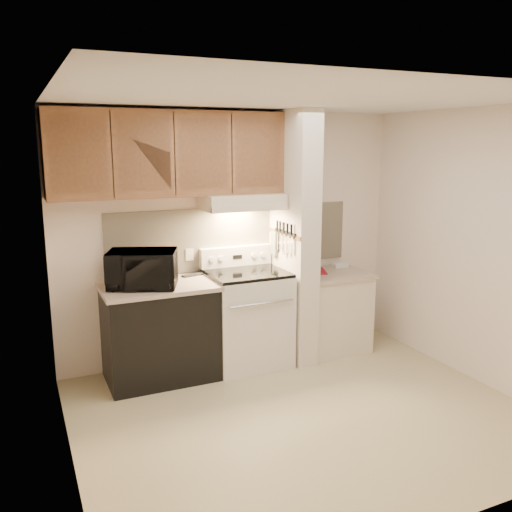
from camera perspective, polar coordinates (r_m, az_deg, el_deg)
floor at (r=4.65m, az=4.95°, el=-16.18°), size 3.60×3.60×0.00m
ceiling at (r=4.13m, az=5.59°, el=16.19°), size 3.60×3.60×0.00m
wall_back at (r=5.55m, az=-2.38°, el=2.13°), size 3.60×2.50×0.02m
wall_left at (r=3.70m, az=-19.86°, el=-3.46°), size 0.02×3.00×2.50m
wall_right at (r=5.32m, az=22.38°, el=0.84°), size 0.02×3.00×2.50m
backsplash at (r=5.54m, az=-2.33°, el=1.95°), size 2.60×0.02×0.63m
range_body at (r=5.43m, az=-0.94°, el=-6.68°), size 0.76×0.65×0.92m
oven_window at (r=5.14m, az=0.47°, el=-7.28°), size 0.50×0.01×0.30m
oven_handle at (r=5.04m, az=0.66°, el=-5.04°), size 0.65×0.02×0.02m
cooktop at (r=5.30m, az=-0.96°, el=-1.80°), size 0.74×0.64×0.03m
range_backguard at (r=5.53m, az=-2.13°, el=-0.01°), size 0.76×0.08×0.20m
range_display at (r=5.49m, az=-1.96°, el=-0.09°), size 0.10×0.01×0.04m
range_knob_left_outer at (r=5.39m, az=-4.70°, el=-0.35°), size 0.05×0.02×0.05m
range_knob_left_inner at (r=5.42m, az=-3.71°, el=-0.26°), size 0.05×0.02×0.05m
range_knob_right_inner at (r=5.56m, az=-0.23°, el=0.06°), size 0.05×0.02×0.05m
range_knob_right_outer at (r=5.60m, az=0.70°, el=0.14°), size 0.05×0.02×0.05m
dishwasher_front at (r=5.18m, az=-10.05°, el=-8.08°), size 1.00×0.63×0.87m
left_countertop at (r=5.05m, az=-10.23°, el=-3.21°), size 1.04×0.67×0.04m
spoon_rest at (r=5.33m, az=-6.60°, el=-1.98°), size 0.24×0.13×0.02m
teal_jar at (r=4.91m, az=-11.46°, el=-2.87°), size 0.10×0.10×0.10m
outlet at (r=5.39m, az=-7.00°, el=0.15°), size 0.08×0.01×0.12m
microwave at (r=4.95m, az=-11.88°, el=-1.35°), size 0.70×0.59×0.33m
partition_pillar at (r=5.45m, az=3.99°, el=1.93°), size 0.22×0.70×2.50m
pillar_trim at (r=5.39m, az=2.91°, el=2.37°), size 0.01×0.70×0.04m
knife_strip at (r=5.34m, az=3.10°, el=2.50°), size 0.02×0.42×0.04m
knife_blade_a at (r=5.20m, az=3.80°, el=1.13°), size 0.01×0.03×0.16m
knife_handle_a at (r=5.19m, az=3.75°, el=2.79°), size 0.02×0.02×0.10m
knife_blade_b at (r=5.27m, az=3.43°, el=1.16°), size 0.01×0.04×0.18m
knife_handle_b at (r=5.26m, az=3.34°, el=2.91°), size 0.02×0.02×0.10m
knife_blade_c at (r=5.34m, az=3.02°, el=1.20°), size 0.01×0.04×0.20m
knife_handle_c at (r=5.33m, az=2.96°, el=3.03°), size 0.02×0.02×0.10m
knife_blade_d at (r=5.41m, az=2.60°, el=1.56°), size 0.01×0.04×0.16m
knife_handle_d at (r=5.40m, az=2.56°, el=3.15°), size 0.02×0.02×0.10m
knife_blade_e at (r=5.49m, az=2.22°, el=1.60°), size 0.01×0.04×0.18m
knife_handle_e at (r=5.46m, az=2.25°, el=3.25°), size 0.02×0.02×0.10m
oven_mitt at (r=5.55m, az=1.95°, el=1.36°), size 0.03×0.10×0.24m
right_cab_base at (r=5.87m, az=7.85°, el=-5.92°), size 0.70×0.60×0.81m
right_countertop at (r=5.76m, az=7.97°, el=-1.88°), size 0.74×0.64×0.04m
red_folder at (r=5.76m, az=6.18°, el=-1.58°), size 0.32×0.37×0.01m
white_box at (r=6.01m, az=8.85°, el=-0.93°), size 0.16×0.11×0.04m
range_hood at (r=5.29m, az=-1.52°, el=5.77°), size 0.78×0.44×0.15m
hood_lip at (r=5.11m, az=-0.60°, el=5.04°), size 0.78×0.04×0.06m
upper_cabinets at (r=5.08m, az=-9.06°, el=10.58°), size 2.18×0.33×0.77m
cab_door_a at (r=4.77m, az=-18.20°, el=10.08°), size 0.46×0.01×0.63m
cab_gap_a at (r=4.81m, az=-14.92°, el=10.27°), size 0.01×0.01×0.73m
cab_door_b at (r=4.86m, az=-11.70°, el=10.43°), size 0.46×0.01×0.63m
cab_gap_b at (r=4.93m, az=-8.56°, el=10.56°), size 0.01×0.01×0.73m
cab_door_c at (r=5.01m, az=-5.51°, el=10.65°), size 0.46×0.01×0.63m
cab_gap_c at (r=5.10m, az=-2.56°, el=10.71°), size 0.01×0.01×0.73m
cab_door_d at (r=5.21m, az=0.27°, el=10.75°), size 0.46×0.01×0.63m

